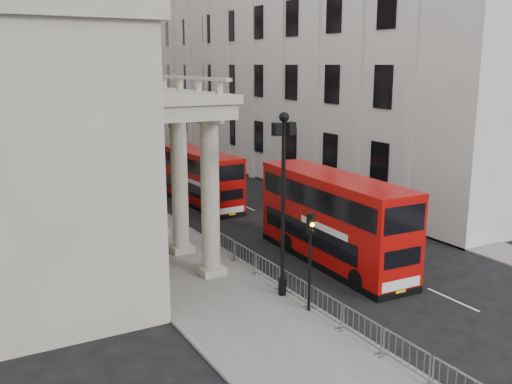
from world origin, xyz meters
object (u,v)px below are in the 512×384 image
(pedestrian_b, at_px, (139,234))
(bus_far, at_px, (201,177))
(bus_near, at_px, (333,218))
(pedestrian_c, at_px, (119,214))
(monument_column, at_px, (52,32))
(traffic_light, at_px, (310,244))
(lamp_post_south, at_px, (283,193))
(lamp_post_mid, at_px, (159,147))
(pedestrian_a, at_px, (124,221))
(lamp_post_north, at_px, (99,126))

(pedestrian_b, bearing_deg, bus_far, -161.52)
(bus_near, bearing_deg, pedestrian_c, 126.12)
(monument_column, bearing_deg, pedestrian_c, -97.68)
(monument_column, xyz_separation_m, traffic_light, (-6.50, -90.02, -12.88))
(traffic_light, distance_m, pedestrian_b, 12.74)
(lamp_post_south, relative_size, lamp_post_mid, 1.00)
(monument_column, xyz_separation_m, pedestrian_a, (-10.21, -75.35, -14.96))
(bus_near, height_order, pedestrian_b, bus_near)
(traffic_light, relative_size, pedestrian_c, 2.54)
(bus_near, relative_size, bus_far, 1.16)
(lamp_post_north, height_order, pedestrian_c, lamp_post_north)
(lamp_post_north, bearing_deg, lamp_post_mid, -90.00)
(traffic_light, bearing_deg, bus_near, 45.02)
(lamp_post_north, relative_size, traffic_light, 1.93)
(bus_near, distance_m, bus_far, 15.38)
(monument_column, relative_size, pedestrian_a, 30.22)
(bus_far, bearing_deg, lamp_post_north, 103.20)
(lamp_post_south, distance_m, lamp_post_mid, 16.00)
(monument_column, bearing_deg, pedestrian_a, -97.72)
(monument_column, height_order, pedestrian_b, monument_column)
(lamp_post_north, xyz_separation_m, pedestrian_b, (-3.48, -21.99, -4.01))
(lamp_post_north, xyz_separation_m, traffic_light, (0.10, -34.02, -1.80))
(lamp_post_mid, distance_m, pedestrian_c, 5.26)
(traffic_light, height_order, pedestrian_a, traffic_light)
(pedestrian_a, relative_size, pedestrian_c, 1.06)
(lamp_post_mid, height_order, pedestrian_b, lamp_post_mid)
(lamp_post_north, distance_m, bus_far, 14.74)
(pedestrian_a, bearing_deg, bus_near, -64.82)
(pedestrian_a, bearing_deg, traffic_light, -91.10)
(lamp_post_mid, distance_m, traffic_light, 18.11)
(lamp_post_mid, xyz_separation_m, pedestrian_a, (-3.61, -3.35, -3.89))
(monument_column, relative_size, lamp_post_mid, 6.51)
(lamp_post_south, distance_m, pedestrian_a, 13.72)
(lamp_post_south, xyz_separation_m, pedestrian_a, (-3.61, 12.65, -3.89))
(traffic_light, bearing_deg, lamp_post_south, 92.84)
(lamp_post_south, relative_size, lamp_post_north, 1.00)
(pedestrian_a, xyz_separation_m, pedestrian_b, (0.13, -2.64, -0.12))
(traffic_light, relative_size, pedestrian_a, 2.40)
(lamp_post_south, height_order, pedestrian_a, lamp_post_south)
(lamp_post_mid, relative_size, bus_far, 0.87)
(monument_column, bearing_deg, lamp_post_south, -94.29)
(pedestrian_c, bearing_deg, pedestrian_b, -63.08)
(pedestrian_a, xyz_separation_m, pedestrian_c, (0.34, 2.15, -0.05))
(traffic_light, bearing_deg, bus_far, 79.05)
(monument_column, relative_size, lamp_post_north, 6.51)
(lamp_post_mid, xyz_separation_m, pedestrian_c, (-3.27, -1.20, -3.95))
(monument_column, xyz_separation_m, pedestrian_b, (-10.08, -77.99, -15.08))
(lamp_post_south, relative_size, pedestrian_b, 5.32)
(monument_column, height_order, bus_far, monument_column)
(traffic_light, bearing_deg, lamp_post_north, 90.17)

